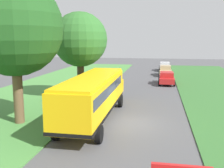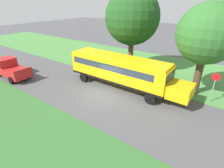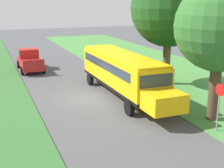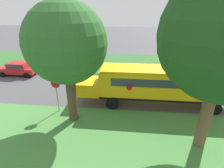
{
  "view_description": "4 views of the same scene",
  "coord_description": "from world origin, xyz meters",
  "views": [
    {
      "loc": [
        1.88,
        -16.95,
        5.66
      ],
      "look_at": [
        -2.01,
        4.36,
        1.91
      ],
      "focal_mm": 42.0,
      "sensor_mm": 36.0,
      "label": 1
    },
    {
      "loc": [
        11.15,
        9.13,
        8.13
      ],
      "look_at": [
        -0.44,
        0.76,
        1.24
      ],
      "focal_mm": 28.0,
      "sensor_mm": 36.0,
      "label": 2
    },
    {
      "loc": [
        6.64,
        20.95,
        7.01
      ],
      "look_at": [
        -0.46,
        3.33,
        1.88
      ],
      "focal_mm": 50.0,
      "sensor_mm": 36.0,
      "label": 3
    },
    {
      "loc": [
        -15.91,
        3.02,
        7.64
      ],
      "look_at": [
        -1.22,
        4.51,
        1.07
      ],
      "focal_mm": 28.0,
      "sensor_mm": 36.0,
      "label": 4
    }
  ],
  "objects": [
    {
      "name": "school_bus",
      "position": [
        -2.52,
        0.32,
        1.92
      ],
      "size": [
        2.85,
        12.42,
        3.16
      ],
      "color": "yellow",
      "rests_on": "ground"
    },
    {
      "name": "oak_tree_roadside_mid",
      "position": [
        -5.4,
        6.96,
        5.6
      ],
      "size": [
        5.11,
        5.11,
        8.16
      ],
      "color": "#4C3826",
      "rests_on": "ground"
    },
    {
      "name": "grass_verge",
      "position": [
        -10.0,
        0.0,
        0.04
      ],
      "size": [
        12.0,
        80.0,
        0.08
      ],
      "primitive_type": "cube",
      "color": "#47843D",
      "rests_on": "ground"
    },
    {
      "name": "grass_far_side",
      "position": [
        9.0,
        0.0,
        0.04
      ],
      "size": [
        10.0,
        80.0,
        0.07
      ],
      "primitive_type": "cube",
      "color": "#33662D",
      "rests_on": "ground"
    },
    {
      "name": "oak_tree_beside_bus",
      "position": [
        -7.35,
        -1.46,
        6.44
      ],
      "size": [
        6.25,
        6.25,
        9.5
      ],
      "color": "brown",
      "rests_on": "ground"
    },
    {
      "name": "pickup_truck",
      "position": [
        2.7,
        -11.56,
        1.07
      ],
      "size": [
        2.28,
        5.4,
        2.1
      ],
      "color": "#B21E1E",
      "rests_on": "ground"
    },
    {
      "name": "stop_sign",
      "position": [
        -4.6,
        8.38,
        1.74
      ],
      "size": [
        0.08,
        0.68,
        2.74
      ],
      "color": "gray",
      "rests_on": "ground"
    },
    {
      "name": "ground_plane",
      "position": [
        0.0,
        0.0,
        0.0
      ],
      "size": [
        120.0,
        120.0,
        0.0
      ],
      "primitive_type": "plane",
      "color": "#4C4C4F"
    }
  ]
}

